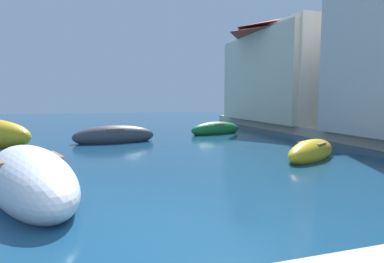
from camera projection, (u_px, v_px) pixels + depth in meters
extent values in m
plane|color=navy|center=(143.00, 238.00, 4.76)|extent=(80.00, 80.00, 0.00)
ellipsoid|color=#3F3F47|center=(114.00, 136.00, 14.94)|extent=(3.83, 1.47, 1.02)
cube|color=brown|center=(114.00, 129.00, 14.91)|extent=(0.83, 0.97, 0.08)
ellipsoid|color=gold|center=(311.00, 152.00, 10.92)|extent=(3.12, 2.44, 0.84)
cube|color=brown|center=(312.00, 143.00, 10.89)|extent=(0.92, 0.96, 0.08)
ellipsoid|color=white|center=(30.00, 179.00, 6.77)|extent=(3.02, 4.94, 1.34)
cube|color=brown|center=(29.00, 158.00, 6.73)|extent=(1.45, 1.29, 0.08)
ellipsoid|color=#197233|center=(216.00, 130.00, 18.33)|extent=(3.42, 1.88, 0.91)
cube|color=brown|center=(216.00, 124.00, 18.30)|extent=(0.85, 0.96, 0.08)
cube|color=silver|center=(295.00, 76.00, 22.57)|extent=(6.04, 9.68, 6.15)
pyramid|color=brown|center=(297.00, 23.00, 22.19)|extent=(6.40, 10.26, 1.09)
cube|color=beige|center=(295.00, 78.00, 22.68)|extent=(6.73, 9.49, 5.84)
pyramid|color=brown|center=(296.00, 27.00, 22.30)|extent=(7.13, 10.06, 1.21)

